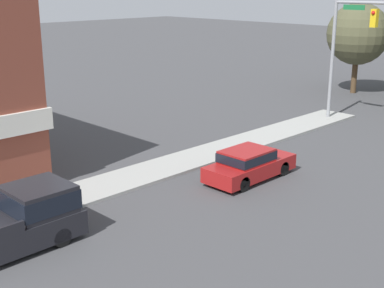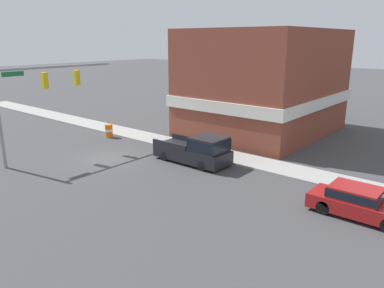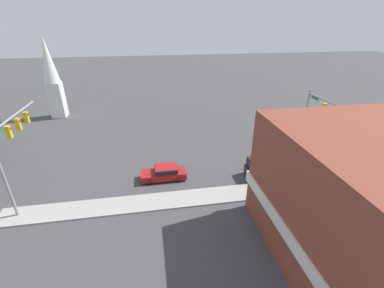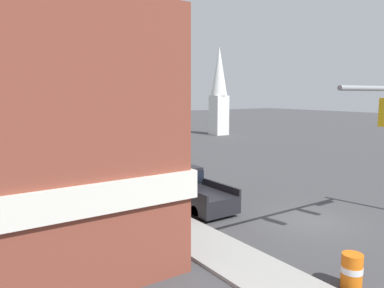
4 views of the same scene
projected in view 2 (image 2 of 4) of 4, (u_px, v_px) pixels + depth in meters
ground_plane at (107, 159)px, 25.77m from camera, size 200.00×200.00×0.00m
sidewalk_curb at (164, 141)px, 29.97m from camera, size 2.40×60.00×0.14m
near_signal_assembly at (38, 87)px, 24.80m from camera, size 8.73×0.49×6.65m
car_lead at (358, 202)px, 17.23m from camera, size 1.79×4.54×1.41m
pickup_truck_parked at (198, 150)px, 24.54m from camera, size 2.09×5.26×1.96m
construction_barrel at (109, 131)px, 31.38m from camera, size 0.66×0.66×1.10m
corner_brick_building at (264, 84)px, 32.45m from camera, size 13.53×10.56×8.77m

